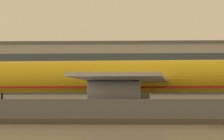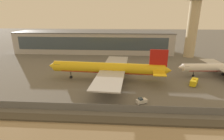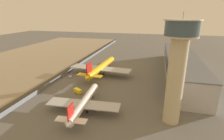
# 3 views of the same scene
# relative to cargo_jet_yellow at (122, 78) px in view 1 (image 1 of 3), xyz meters

# --- Properties ---
(ground_plane) EXTENTS (500.00, 500.00, 0.00)m
(ground_plane) POSITION_rel_cargo_jet_yellow_xyz_m (-4.25, -7.55, -5.08)
(ground_plane) COLOR #66635E
(shoreline_seawall) EXTENTS (320.00, 3.00, 0.50)m
(shoreline_seawall) POSITION_rel_cargo_jet_yellow_xyz_m (-4.25, -28.05, -4.83)
(shoreline_seawall) COLOR #474238
(shoreline_seawall) RESTS_ON ground
(perimeter_fence) EXTENTS (280.00, 0.10, 2.22)m
(perimeter_fence) POSITION_rel_cargo_jet_yellow_xyz_m (-4.25, -23.55, -3.97)
(perimeter_fence) COLOR slate
(perimeter_fence) RESTS_ON ground
(cargo_jet_yellow) EXTENTS (49.61, 43.12, 13.32)m
(cargo_jet_yellow) POSITION_rel_cargo_jet_yellow_xyz_m (0.00, 0.00, 0.00)
(cargo_jet_yellow) COLOR yellow
(cargo_jet_yellow) RESTS_ON ground
(baggage_tug) EXTENTS (3.58, 2.81, 1.80)m
(baggage_tug) POSITION_rel_cargo_jet_yellow_xyz_m (11.08, -18.30, -4.27)
(baggage_tug) COLOR white
(baggage_tug) RESTS_ON ground
(terminal_building) EXTENTS (105.73, 19.20, 14.14)m
(terminal_building) POSITION_rel_cargo_jet_yellow_xyz_m (-14.97, 53.53, 2.00)
(terminal_building) COLOR #B2B2B7
(terminal_building) RESTS_ON ground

